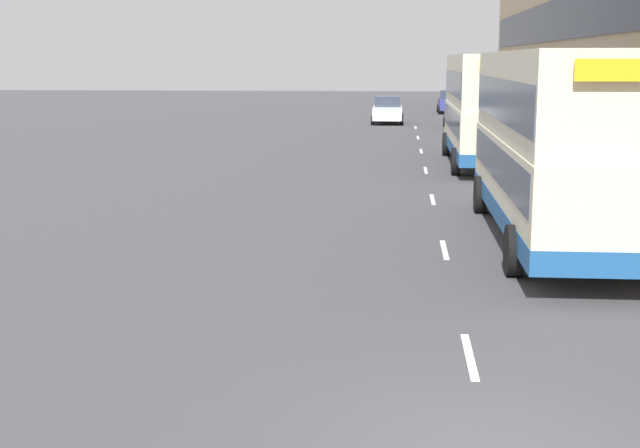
# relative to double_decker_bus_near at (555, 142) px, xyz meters

# --- Properties ---
(pavement) EXTENTS (5.00, 93.00, 0.14)m
(pavement) POSITION_rel_double_decker_bus_near_xyz_m (4.03, 26.95, -2.22)
(pavement) COLOR gray
(pavement) RESTS_ON ground_plane
(lane_mark_0) EXTENTS (0.12, 2.00, 0.01)m
(lane_mark_0) POSITION_rel_double_decker_bus_near_xyz_m (-2.47, -8.33, -2.28)
(lane_mark_0) COLOR silver
(lane_mark_0) RESTS_ON ground_plane
(lane_mark_1) EXTENTS (0.12, 2.00, 0.01)m
(lane_mark_1) POSITION_rel_double_decker_bus_near_xyz_m (-2.47, -1.17, -2.28)
(lane_mark_1) COLOR silver
(lane_mark_1) RESTS_ON ground_plane
(lane_mark_2) EXTENTS (0.12, 2.00, 0.01)m
(lane_mark_2) POSITION_rel_double_decker_bus_near_xyz_m (-2.47, 5.98, -2.28)
(lane_mark_2) COLOR silver
(lane_mark_2) RESTS_ON ground_plane
(lane_mark_3) EXTENTS (0.12, 2.00, 0.01)m
(lane_mark_3) POSITION_rel_double_decker_bus_near_xyz_m (-2.47, 13.13, -2.28)
(lane_mark_3) COLOR silver
(lane_mark_3) RESTS_ON ground_plane
(lane_mark_4) EXTENTS (0.12, 2.00, 0.01)m
(lane_mark_4) POSITION_rel_double_decker_bus_near_xyz_m (-2.47, 20.29, -2.28)
(lane_mark_4) COLOR silver
(lane_mark_4) RESTS_ON ground_plane
(lane_mark_5) EXTENTS (0.12, 2.00, 0.01)m
(lane_mark_5) POSITION_rel_double_decker_bus_near_xyz_m (-2.47, 27.44, -2.28)
(lane_mark_5) COLOR silver
(lane_mark_5) RESTS_ON ground_plane
(lane_mark_6) EXTENTS (0.12, 2.00, 0.01)m
(lane_mark_6) POSITION_rel_double_decker_bus_near_xyz_m (-2.47, 34.60, -2.28)
(lane_mark_6) COLOR silver
(lane_mark_6) RESTS_ON ground_plane
(double_decker_bus_near) EXTENTS (2.85, 11.18, 4.30)m
(double_decker_bus_near) POSITION_rel_double_decker_bus_near_xyz_m (0.00, 0.00, 0.00)
(double_decker_bus_near) COLOR beige
(double_decker_bus_near) RESTS_ON ground_plane
(double_decker_bus_ahead) EXTENTS (2.85, 10.37, 4.30)m
(double_decker_bus_ahead) POSITION_rel_double_decker_bus_near_xyz_m (-0.17, 15.00, -0.00)
(double_decker_bus_ahead) COLOR beige
(double_decker_bus_ahead) RESTS_ON ground_plane
(car_0) EXTENTS (2.10, 4.29, 1.76)m
(car_0) POSITION_rel_double_decker_bus_near_xyz_m (0.54, 49.90, -1.41)
(car_0) COLOR navy
(car_0) RESTS_ON ground_plane
(car_1) EXTENTS (1.93, 4.53, 1.66)m
(car_1) POSITION_rel_double_decker_bus_near_xyz_m (0.22, 34.22, -1.46)
(car_1) COLOR #4C5156
(car_1) RESTS_ON ground_plane
(car_2) EXTENTS (1.93, 4.02, 1.80)m
(car_2) POSITION_rel_double_decker_bus_near_xyz_m (0.61, 25.57, -1.40)
(car_2) COLOR navy
(car_2) RESTS_ON ground_plane
(car_3) EXTENTS (2.06, 4.53, 1.77)m
(car_3) POSITION_rel_double_decker_bus_near_xyz_m (-4.25, 38.08, -1.41)
(car_3) COLOR silver
(car_3) RESTS_ON ground_plane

